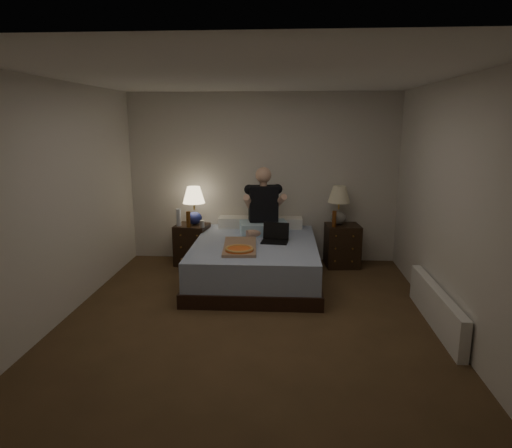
# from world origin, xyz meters

# --- Properties ---
(floor) EXTENTS (4.00, 4.50, 0.00)m
(floor) POSITION_xyz_m (0.00, 0.00, 0.00)
(floor) COLOR brown
(floor) RESTS_ON ground
(ceiling) EXTENTS (4.00, 4.50, 0.00)m
(ceiling) POSITION_xyz_m (0.00, 0.00, 2.50)
(ceiling) COLOR white
(ceiling) RESTS_ON ground
(wall_back) EXTENTS (4.00, 0.00, 2.50)m
(wall_back) POSITION_xyz_m (0.00, 2.25, 1.25)
(wall_back) COLOR beige
(wall_back) RESTS_ON ground
(wall_front) EXTENTS (4.00, 0.00, 2.50)m
(wall_front) POSITION_xyz_m (0.00, -2.25, 1.25)
(wall_front) COLOR beige
(wall_front) RESTS_ON ground
(wall_left) EXTENTS (0.00, 4.50, 2.50)m
(wall_left) POSITION_xyz_m (-2.00, 0.00, 1.25)
(wall_left) COLOR beige
(wall_left) RESTS_ON ground
(wall_right) EXTENTS (0.00, 4.50, 2.50)m
(wall_right) POSITION_xyz_m (2.00, 0.00, 1.25)
(wall_right) COLOR beige
(wall_right) RESTS_ON ground
(bed) EXTENTS (1.61, 2.14, 0.53)m
(bed) POSITION_xyz_m (-0.03, 1.30, 0.27)
(bed) COLOR #546FA9
(bed) RESTS_ON floor
(nightstand_left) EXTENTS (0.51, 0.47, 0.60)m
(nightstand_left) POSITION_xyz_m (-1.02, 1.90, 0.30)
(nightstand_left) COLOR black
(nightstand_left) RESTS_ON floor
(nightstand_right) EXTENTS (0.51, 0.47, 0.62)m
(nightstand_right) POSITION_xyz_m (1.19, 1.96, 0.31)
(nightstand_right) COLOR black
(nightstand_right) RESTS_ON floor
(lamp_left) EXTENTS (0.39, 0.39, 0.56)m
(lamp_left) POSITION_xyz_m (-0.98, 1.94, 0.88)
(lamp_left) COLOR navy
(lamp_left) RESTS_ON nightstand_left
(lamp_right) EXTENTS (0.32, 0.32, 0.56)m
(lamp_right) POSITION_xyz_m (1.12, 2.01, 0.90)
(lamp_right) COLOR gray
(lamp_right) RESTS_ON nightstand_right
(water_bottle) EXTENTS (0.07, 0.07, 0.25)m
(water_bottle) POSITION_xyz_m (-1.19, 1.82, 0.72)
(water_bottle) COLOR silver
(water_bottle) RESTS_ON nightstand_left
(soda_can) EXTENTS (0.07, 0.07, 0.10)m
(soda_can) POSITION_xyz_m (-0.83, 1.75, 0.65)
(soda_can) COLOR #ACABA7
(soda_can) RESTS_ON nightstand_left
(beer_bottle_left) EXTENTS (0.06, 0.06, 0.23)m
(beer_bottle_left) POSITION_xyz_m (-1.03, 1.75, 0.71)
(beer_bottle_left) COLOR #59310C
(beer_bottle_left) RESTS_ON nightstand_left
(beer_bottle_right) EXTENTS (0.06, 0.06, 0.23)m
(beer_bottle_right) POSITION_xyz_m (1.05, 1.83, 0.73)
(beer_bottle_right) COLOR #5C2D0D
(beer_bottle_right) RESTS_ON nightstand_right
(person) EXTENTS (0.74, 0.63, 0.93)m
(person) POSITION_xyz_m (0.05, 1.73, 1.00)
(person) COLOR black
(person) RESTS_ON bed
(laptop) EXTENTS (0.37, 0.32, 0.24)m
(laptop) POSITION_xyz_m (0.22, 1.24, 0.65)
(laptop) COLOR black
(laptop) RESTS_ON bed
(pizza_box) EXTENTS (0.45, 0.79, 0.08)m
(pizza_box) POSITION_xyz_m (-0.19, 0.71, 0.57)
(pizza_box) COLOR #9E7A5F
(pizza_box) RESTS_ON bed
(radiator) EXTENTS (0.10, 1.60, 0.40)m
(radiator) POSITION_xyz_m (1.93, -0.01, 0.20)
(radiator) COLOR silver
(radiator) RESTS_ON floor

